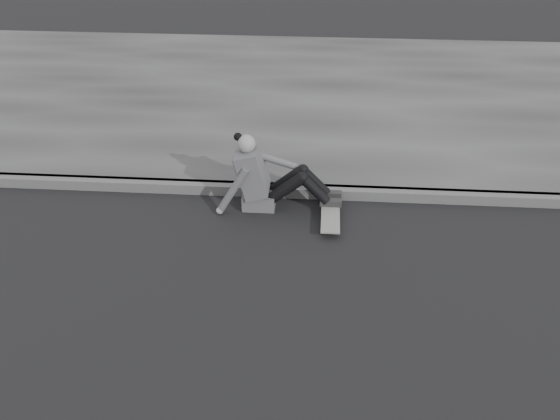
{
  "coord_description": "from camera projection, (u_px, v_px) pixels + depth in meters",
  "views": [
    {
      "loc": [
        0.61,
        -3.67,
        3.65
      ],
      "look_at": [
        0.22,
        1.43,
        0.5
      ],
      "focal_mm": 40.0,
      "sensor_mm": 36.0,
      "label": 1
    }
  ],
  "objects": [
    {
      "name": "ground",
      "position": [
        240.0,
        353.0,
        5.07
      ],
      "size": [
        80.0,
        80.0,
        0.0
      ],
      "primitive_type": "plane",
      "color": "black",
      "rests_on": "ground"
    },
    {
      "name": "skateboard",
      "position": [
        330.0,
        214.0,
        6.75
      ],
      "size": [
        0.2,
        0.78,
        0.09
      ],
      "color": "#999894",
      "rests_on": "ground"
    },
    {
      "name": "seated_woman",
      "position": [
        265.0,
        177.0,
        6.86
      ],
      "size": [
        1.38,
        0.46,
        0.88
      ],
      "color": "#525255",
      "rests_on": "ground"
    },
    {
      "name": "curb",
      "position": [
        268.0,
        190.0,
        7.23
      ],
      "size": [
        24.0,
        0.16,
        0.12
      ],
      "primitive_type": "cube",
      "color": "#535353",
      "rests_on": "ground"
    },
    {
      "name": "sidewalk",
      "position": [
        286.0,
        95.0,
        9.79
      ],
      "size": [
        24.0,
        6.0,
        0.12
      ],
      "primitive_type": "cube",
      "color": "#3B3B3B",
      "rests_on": "ground"
    }
  ]
}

